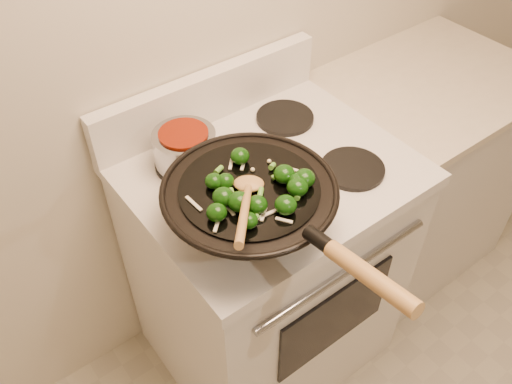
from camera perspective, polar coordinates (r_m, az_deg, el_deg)
stove at (r=1.86m, az=1.11°, el=-7.78°), size 0.78×0.67×1.08m
counter_unit at (r=2.29m, az=15.96°, el=1.85°), size 0.76×0.62×0.91m
wok at (r=1.31m, az=-0.54°, el=-1.42°), size 0.43×0.71×0.22m
stirfry at (r=1.24m, az=0.36°, el=0.19°), size 0.29×0.27×0.05m
wooden_spoon at (r=1.18m, az=-1.03°, el=-0.78°), size 0.24×0.28×0.14m
saucepan at (r=1.51m, az=-7.46°, el=4.63°), size 0.18×0.28×0.10m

